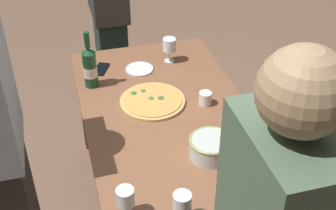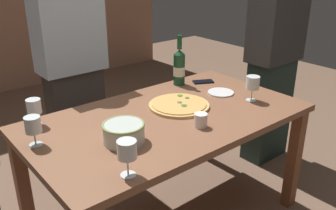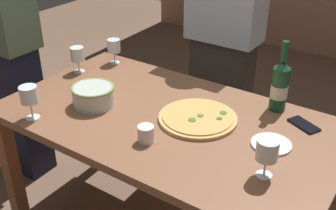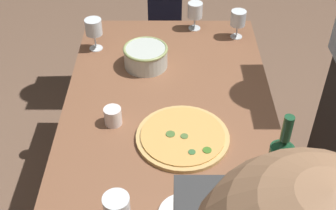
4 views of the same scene
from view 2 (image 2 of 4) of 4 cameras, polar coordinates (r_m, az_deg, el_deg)
The scene contains 13 objects.
dining_table at distance 2.14m, azimuth 0.00°, elevation -3.85°, with size 1.60×0.90×0.75m.
pizza at distance 2.21m, azimuth 1.72°, elevation 0.00°, with size 0.37×0.37×0.03m.
serving_bowl at distance 1.80m, azimuth -6.89°, elevation -4.17°, with size 0.21×0.21×0.10m.
wine_bottle at distance 2.55m, azimuth 1.75°, elevation 5.95°, with size 0.08×0.08×0.35m.
wine_glass_near_pizza at distance 1.86m, azimuth -20.20°, elevation -3.11°, with size 0.08×0.08×0.15m.
wine_glass_by_bottle at distance 2.07m, azimuth -20.07°, elevation -0.38°, with size 0.08×0.08×0.15m.
wine_glass_far_left at distance 1.51m, azimuth -6.38°, elevation -7.15°, with size 0.08×0.08×0.16m.
wine_glass_far_right at distance 2.33m, azimuth 13.01°, elevation 3.31°, with size 0.08×0.08×0.16m.
cup_amber at distance 1.96m, azimuth 5.10°, elevation -2.36°, with size 0.07×0.07×0.08m, color white.
side_plate at distance 2.45m, azimuth 8.19°, elevation 1.93°, with size 0.17×0.17×0.01m, color white.
cell_phone at distance 2.64m, azimuth 5.45°, elevation 3.62°, with size 0.07×0.14×0.01m, color black.
person_host at distance 2.67m, azimuth -14.65°, elevation 5.75°, with size 0.45×0.24×1.71m.
person_guest_right at distance 2.97m, azimuth 16.10°, elevation 7.14°, with size 0.44×0.24×1.70m.
Camera 2 is at (-1.21, -1.48, 1.62)m, focal length 39.29 mm.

